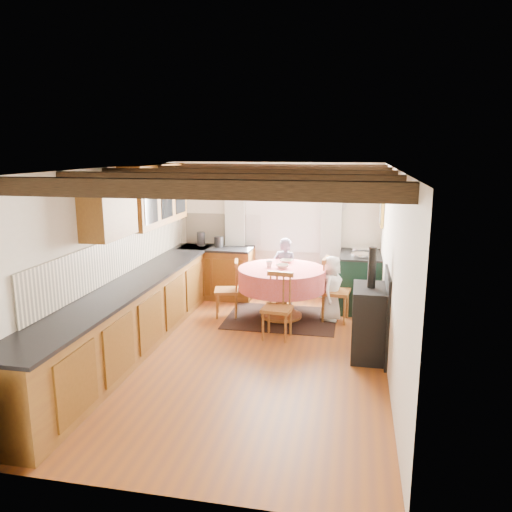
% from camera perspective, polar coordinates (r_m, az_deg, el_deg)
% --- Properties ---
extents(floor, '(3.60, 5.50, 0.00)m').
position_cam_1_polar(floor, '(6.62, -1.38, -11.24)').
color(floor, '#954C1A').
rests_on(floor, ground).
extents(ceiling, '(3.60, 5.50, 0.00)m').
position_cam_1_polar(ceiling, '(6.07, -1.50, 10.00)').
color(ceiling, white).
rests_on(ceiling, ground).
extents(wall_back, '(3.60, 0.00, 2.40)m').
position_cam_1_polar(wall_back, '(8.89, 2.47, 2.94)').
color(wall_back, silver).
rests_on(wall_back, ground).
extents(wall_front, '(3.60, 0.00, 2.40)m').
position_cam_1_polar(wall_front, '(3.73, -10.93, -10.67)').
color(wall_front, silver).
rests_on(wall_front, ground).
extents(wall_left, '(0.00, 5.50, 2.40)m').
position_cam_1_polar(wall_left, '(6.85, -16.29, -0.36)').
color(wall_left, silver).
rests_on(wall_left, ground).
extents(wall_right, '(0.00, 5.50, 2.40)m').
position_cam_1_polar(wall_right, '(6.11, 15.28, -1.81)').
color(wall_right, silver).
rests_on(wall_right, ground).
extents(beam_a, '(3.60, 0.16, 0.16)m').
position_cam_1_polar(beam_a, '(4.15, -7.65, 7.61)').
color(beam_a, '#342414').
rests_on(beam_a, ceiling).
extents(beam_b, '(3.60, 0.16, 0.16)m').
position_cam_1_polar(beam_b, '(5.11, -4.00, 8.54)').
color(beam_b, '#342414').
rests_on(beam_b, ceiling).
extents(beam_c, '(3.60, 0.16, 0.16)m').
position_cam_1_polar(beam_c, '(6.08, -1.50, 9.15)').
color(beam_c, '#342414').
rests_on(beam_c, ceiling).
extents(beam_d, '(3.60, 0.16, 0.16)m').
position_cam_1_polar(beam_d, '(7.05, 0.32, 9.59)').
color(beam_d, '#342414').
rests_on(beam_d, ceiling).
extents(beam_e, '(3.60, 0.16, 0.16)m').
position_cam_1_polar(beam_e, '(8.04, 1.70, 9.91)').
color(beam_e, '#342414').
rests_on(beam_e, ceiling).
extents(splash_left, '(0.02, 4.50, 0.55)m').
position_cam_1_polar(splash_left, '(7.11, -15.04, 0.15)').
color(splash_left, beige).
rests_on(splash_left, wall_left).
extents(splash_back, '(1.40, 0.02, 0.55)m').
position_cam_1_polar(splash_back, '(9.07, -3.81, 3.11)').
color(splash_back, beige).
rests_on(splash_back, wall_back).
extents(base_cabinet_left, '(0.60, 5.30, 0.88)m').
position_cam_1_polar(base_cabinet_left, '(6.92, -13.69, -6.62)').
color(base_cabinet_left, brown).
rests_on(base_cabinet_left, floor).
extents(base_cabinet_back, '(1.30, 0.60, 0.88)m').
position_cam_1_polar(base_cabinet_back, '(8.98, -4.52, -1.96)').
color(base_cabinet_back, brown).
rests_on(base_cabinet_back, floor).
extents(worktop_left, '(0.64, 5.30, 0.04)m').
position_cam_1_polar(worktop_left, '(6.78, -13.73, -2.95)').
color(worktop_left, black).
rests_on(worktop_left, base_cabinet_left).
extents(worktop_back, '(1.30, 0.64, 0.04)m').
position_cam_1_polar(worktop_back, '(8.86, -4.60, 0.90)').
color(worktop_back, black).
rests_on(worktop_back, base_cabinet_back).
extents(wall_cabinet_glass, '(0.34, 1.80, 0.90)m').
position_cam_1_polar(wall_cabinet_glass, '(7.74, -11.40, 6.92)').
color(wall_cabinet_glass, brown).
rests_on(wall_cabinet_glass, wall_left).
extents(wall_cabinet_solid, '(0.34, 0.90, 0.70)m').
position_cam_1_polar(wall_cabinet_solid, '(6.40, -16.54, 5.12)').
color(wall_cabinet_solid, brown).
rests_on(wall_cabinet_solid, wall_left).
extents(window_frame, '(1.34, 0.03, 1.54)m').
position_cam_1_polar(window_frame, '(8.80, 3.12, 5.47)').
color(window_frame, white).
rests_on(window_frame, wall_back).
extents(window_pane, '(1.20, 0.01, 1.40)m').
position_cam_1_polar(window_pane, '(8.81, 3.12, 5.47)').
color(window_pane, white).
rests_on(window_pane, wall_back).
extents(curtain_left, '(0.35, 0.10, 2.10)m').
position_cam_1_polar(curtain_left, '(8.95, -2.39, 2.35)').
color(curtain_left, silver).
rests_on(curtain_left, wall_back).
extents(curtain_right, '(0.35, 0.10, 2.10)m').
position_cam_1_polar(curtain_right, '(8.71, 8.54, 1.95)').
color(curtain_right, silver).
rests_on(curtain_right, wall_back).
extents(curtain_rod, '(2.00, 0.03, 0.03)m').
position_cam_1_polar(curtain_rod, '(8.67, 3.08, 9.34)').
color(curtain_rod, black).
rests_on(curtain_rod, wall_back).
extents(wall_picture, '(0.04, 0.50, 0.60)m').
position_cam_1_polar(wall_picture, '(8.28, 14.25, 5.38)').
color(wall_picture, gold).
rests_on(wall_picture, wall_right).
extents(wall_plate, '(0.30, 0.02, 0.30)m').
position_cam_1_polar(wall_plate, '(8.69, 9.35, 5.90)').
color(wall_plate, silver).
rests_on(wall_plate, wall_back).
extents(rug, '(1.71, 1.33, 0.01)m').
position_cam_1_polar(rug, '(7.94, 2.92, -7.11)').
color(rug, black).
rests_on(rug, floor).
extents(dining_table, '(1.36, 1.36, 0.82)m').
position_cam_1_polar(dining_table, '(7.82, 2.95, -4.32)').
color(dining_table, '#CB5D7F').
rests_on(dining_table, floor).
extents(chair_near, '(0.44, 0.46, 0.93)m').
position_cam_1_polar(chair_near, '(7.02, 2.43, -5.78)').
color(chair_near, olive).
rests_on(chair_near, floor).
extents(chair_left, '(0.48, 0.47, 0.91)m').
position_cam_1_polar(chair_left, '(7.94, -3.39, -3.73)').
color(chair_left, olive).
rests_on(chair_left, floor).
extents(chair_right, '(0.49, 0.48, 1.00)m').
position_cam_1_polar(chair_right, '(7.81, 9.15, -3.80)').
color(chair_right, olive).
rests_on(chair_right, floor).
extents(aga_range, '(0.67, 1.04, 0.96)m').
position_cam_1_polar(aga_range, '(8.49, 11.80, -2.76)').
color(aga_range, black).
rests_on(aga_range, floor).
extents(cast_iron_stove, '(0.43, 0.72, 1.44)m').
position_cam_1_polar(cast_iron_stove, '(6.49, 12.94, -5.27)').
color(cast_iron_stove, black).
rests_on(cast_iron_stove, floor).
extents(child_far, '(0.48, 0.37, 1.18)m').
position_cam_1_polar(child_far, '(8.42, 3.34, -1.84)').
color(child_far, '#585670').
rests_on(child_far, floor).
extents(child_right, '(0.44, 0.57, 1.03)m').
position_cam_1_polar(child_right, '(7.81, 8.60, -3.67)').
color(child_right, white).
rests_on(child_right, floor).
extents(bowl_a, '(0.24, 0.24, 0.05)m').
position_cam_1_polar(bowl_a, '(8.09, 3.50, -0.58)').
color(bowl_a, silver).
rests_on(bowl_a, dining_table).
extents(bowl_b, '(0.27, 0.27, 0.06)m').
position_cam_1_polar(bowl_b, '(7.71, 3.04, -1.18)').
color(bowl_b, silver).
rests_on(bowl_b, dining_table).
extents(cup, '(0.11, 0.11, 0.10)m').
position_cam_1_polar(cup, '(7.78, 1.52, -0.92)').
color(cup, silver).
rests_on(cup, dining_table).
extents(canister_tall, '(0.15, 0.15, 0.25)m').
position_cam_1_polar(canister_tall, '(8.98, -6.32, 1.96)').
color(canister_tall, '#262628').
rests_on(canister_tall, worktop_back).
extents(canister_wide, '(0.16, 0.16, 0.18)m').
position_cam_1_polar(canister_wide, '(8.86, -4.29, 1.64)').
color(canister_wide, '#262628').
rests_on(canister_wide, worktop_back).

